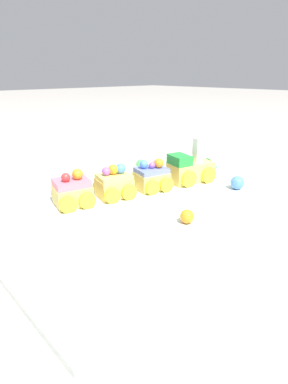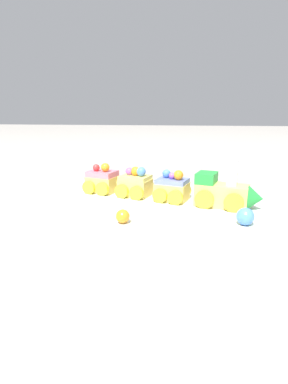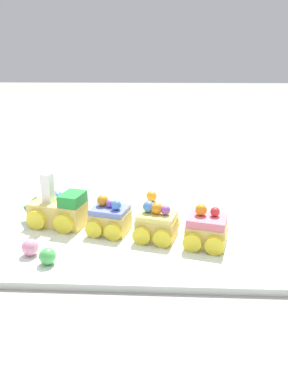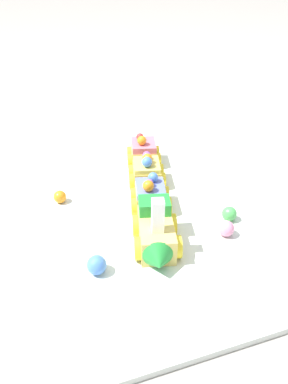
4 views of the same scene
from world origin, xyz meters
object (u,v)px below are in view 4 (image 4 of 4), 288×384
object	(u,v)px
cake_car_blueberry	(150,196)
gumball_blue	(97,265)
cake_car_lemon	(147,172)
gumball_pink	(226,228)
gumball_orange	(60,197)
gumball_green	(229,214)
cake_train_locomotive	(157,235)
cake_car_strawberry	(143,153)

from	to	relation	value
cake_car_blueberry	gumball_blue	distance (m)	0.20
cake_car_lemon	gumball_blue	bearing A→B (deg)	-20.60
cake_car_blueberry	cake_car_lemon	xyz separation A→B (m)	(-0.09, 0.02, 0.00)
gumball_pink	gumball_orange	xyz separation A→B (m)	(-0.20, -0.27, -0.00)
gumball_pink	gumball_green	size ratio (longest dim) A/B	1.05
cake_train_locomotive	cake_car_blueberry	distance (m)	0.12
cake_train_locomotive	cake_car_lemon	bearing A→B (deg)	179.98
cake_car_blueberry	cake_train_locomotive	bearing A→B (deg)	0.03
cake_car_strawberry	gumball_pink	size ratio (longest dim) A/B	3.14
gumball_pink	gumball_green	distance (m)	0.05
cake_car_strawberry	gumball_green	xyz separation A→B (m)	(0.26, 0.08, -0.01)
cake_train_locomotive	cake_car_strawberry	world-z (taller)	cake_train_locomotive
gumball_orange	cake_car_lemon	bearing A→B (deg)	94.43
cake_train_locomotive	gumball_orange	xyz separation A→B (m)	(-0.19, -0.14, -0.02)
cake_car_lemon	gumball_orange	distance (m)	0.19
cake_train_locomotive	gumball_pink	bearing A→B (deg)	101.25
cake_train_locomotive	gumball_green	distance (m)	0.16
cake_train_locomotive	cake_car_blueberry	bearing A→B (deg)	-179.97
cake_train_locomotive	gumball_pink	xyz separation A→B (m)	(0.01, 0.13, -0.01)
cake_train_locomotive	gumball_green	size ratio (longest dim) A/B	5.22
gumball_pink	gumball_orange	size ratio (longest dim) A/B	1.14
cake_car_blueberry	gumball_blue	size ratio (longest dim) A/B	2.90
cake_car_blueberry	gumball_orange	bearing A→B (deg)	-100.03
gumball_green	gumball_orange	bearing A→B (deg)	-118.80
cake_car_strawberry	gumball_green	bearing A→B (deg)	31.47
cake_car_blueberry	gumball_green	distance (m)	0.15
cake_car_blueberry	cake_car_strawberry	size ratio (longest dim) A/B	1.00
cake_train_locomotive	cake_car_blueberry	size ratio (longest dim) A/B	1.59
cake_car_blueberry	gumball_orange	world-z (taller)	cake_car_blueberry
gumball_pink	cake_car_strawberry	bearing A→B (deg)	-170.04
cake_car_blueberry	gumball_pink	distance (m)	0.16
cake_car_strawberry	gumball_pink	world-z (taller)	cake_car_strawberry
gumball_green	cake_car_blueberry	bearing A→B (deg)	-123.96
gumball_blue	cake_car_blueberry	bearing A→B (deg)	135.45
cake_car_lemon	gumball_blue	size ratio (longest dim) A/B	2.90
gumball_blue	cake_train_locomotive	bearing A→B (deg)	102.72
cake_car_strawberry	gumball_orange	size ratio (longest dim) A/B	3.59
gumball_orange	gumball_blue	bearing A→B (deg)	7.21
cake_car_lemon	gumball_green	xyz separation A→B (m)	(0.18, 0.10, -0.01)
cake_train_locomotive	cake_car_strawberry	distance (m)	0.31
cake_train_locomotive	gumball_orange	bearing A→B (deg)	-130.19
gumball_green	cake_car_strawberry	bearing A→B (deg)	-162.97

